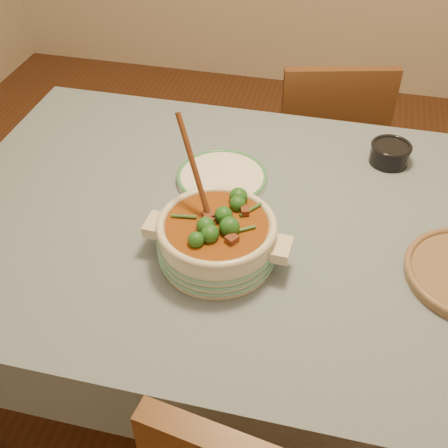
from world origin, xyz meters
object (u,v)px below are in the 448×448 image
chair_far (326,144)px  dining_table (261,247)px  white_plate (222,177)px  condiment_bowl (390,152)px  stew_casserole (217,236)px

chair_far → dining_table: bearing=67.8°
white_plate → condiment_bowl: bearing=23.7°
stew_casserole → condiment_bowl: 0.63m
white_plate → chair_far: bearing=69.6°
condiment_bowl → chair_far: size_ratio=0.17×
dining_table → chair_far: chair_far is taller
dining_table → stew_casserole: stew_casserole is taller
white_plate → chair_far: 0.78m
dining_table → stew_casserole: size_ratio=4.86×
dining_table → white_plate: 0.23m
dining_table → white_plate: bearing=134.5°
dining_table → chair_far: bearing=82.3°
dining_table → condiment_bowl: 0.47m
stew_casserole → chair_far: size_ratio=0.41×
condiment_bowl → stew_casserole: bearing=-128.1°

